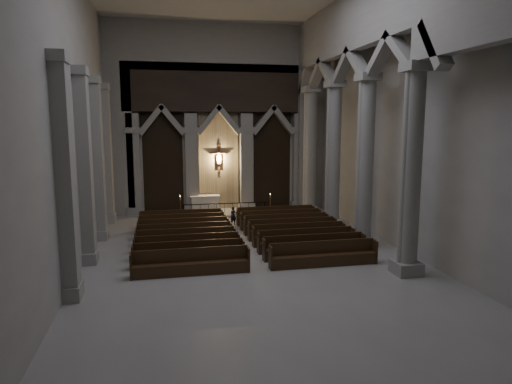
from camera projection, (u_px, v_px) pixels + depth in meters
room at (255, 77)px, 17.91m from camera, size 24.00×24.10×12.00m
sanctuary_wall at (219, 110)px, 29.22m from camera, size 14.00×0.77×12.00m
right_arcade at (370, 77)px, 20.27m from camera, size 1.00×24.00×12.00m
left_pilasters at (92, 166)px, 20.49m from camera, size 0.60×13.00×8.03m
sanctuary_step at (222, 213)px, 29.31m from camera, size 8.50×2.60×0.15m
altar at (205, 203)px, 29.62m from camera, size 1.94×0.78×0.99m
altar_rail at (225, 208)px, 27.79m from camera, size 5.06×0.09×0.99m
candle_stand_left at (181, 213)px, 27.57m from camera, size 0.25×0.25×1.46m
candle_stand_right at (270, 209)px, 29.11m from camera, size 0.23×0.23×1.34m
pews at (242, 237)px, 22.04m from camera, size 9.96×8.48×1.02m
worshipper at (233, 216)px, 26.04m from camera, size 0.45×0.36×1.07m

